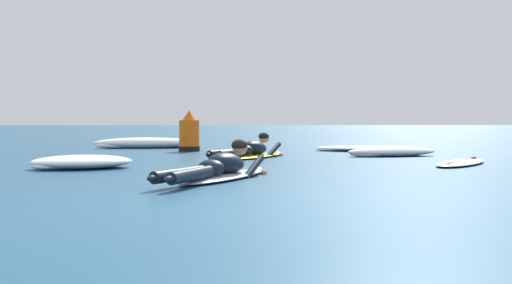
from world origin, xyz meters
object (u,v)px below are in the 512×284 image
(channel_marker_buoy, at_px, (189,135))
(surfer_near, at_px, (220,169))
(drifting_surfboard, at_px, (461,162))
(surfer_far, at_px, (251,151))

(channel_marker_buoy, bearing_deg, surfer_near, -82.73)
(drifting_surfboard, bearing_deg, channel_marker_buoy, 138.50)
(surfer_near, distance_m, surfer_far, 4.05)
(surfer_far, height_order, drifting_surfboard, surfer_far)
(surfer_near, height_order, surfer_far, same)
(surfer_near, bearing_deg, channel_marker_buoy, 97.27)
(surfer_near, relative_size, channel_marker_buoy, 2.57)
(surfer_far, xyz_separation_m, drifting_surfboard, (3.48, -1.75, -0.10))
(surfer_far, xyz_separation_m, channel_marker_buoy, (-1.37, 2.54, 0.25))
(surfer_near, bearing_deg, drifting_surfboard, 29.48)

